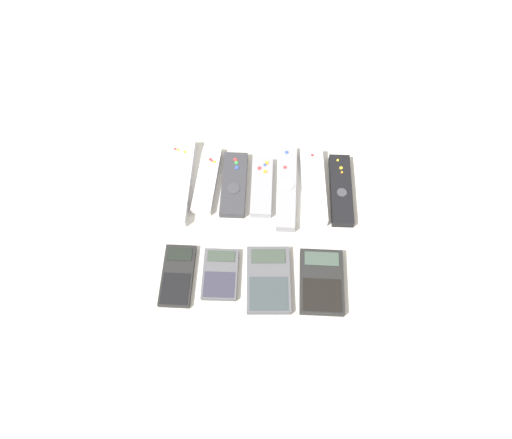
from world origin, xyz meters
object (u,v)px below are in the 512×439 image
(remote_2, at_px, (234,184))
(calculator_0, at_px, (178,275))
(calculator_1, at_px, (220,274))
(remote_4, at_px, (287,187))
(remote_0, at_px, (178,181))
(remote_6, at_px, (341,190))
(calculator_2, at_px, (268,279))
(remote_5, at_px, (313,186))
(calculator_3, at_px, (322,282))
(remote_1, at_px, (207,180))
(remote_3, at_px, (262,187))

(remote_2, relative_size, calculator_0, 1.24)
(calculator_1, bearing_deg, remote_4, 57.67)
(remote_0, distance_m, remote_4, 0.25)
(remote_2, height_order, remote_6, remote_6)
(remote_2, relative_size, calculator_1, 1.49)
(calculator_0, bearing_deg, calculator_1, 4.40)
(remote_0, bearing_deg, calculator_1, -62.88)
(calculator_1, bearing_deg, calculator_2, -5.09)
(remote_5, bearing_deg, remote_6, -7.49)
(calculator_0, distance_m, calculator_1, 0.09)
(remote_6, bearing_deg, calculator_3, -102.78)
(calculator_1, bearing_deg, remote_6, 39.52)
(remote_1, relative_size, remote_2, 1.06)
(remote_0, height_order, remote_1, remote_0)
(remote_0, relative_size, remote_1, 1.24)
(remote_6, distance_m, calculator_3, 0.23)
(remote_3, height_order, remote_4, remote_4)
(remote_1, distance_m, calculator_3, 0.35)
(remote_5, bearing_deg, remote_2, 177.54)
(remote_2, xyz_separation_m, calculator_3, (0.20, -0.23, -0.00))
(remote_1, relative_size, calculator_3, 1.27)
(remote_5, xyz_separation_m, calculator_3, (0.02, -0.23, -0.00))
(remote_1, xyz_separation_m, remote_3, (0.13, -0.01, -0.00))
(remote_2, relative_size, calculator_2, 1.12)
(remote_5, xyz_separation_m, calculator_0, (-0.28, -0.23, -0.01))
(calculator_2, height_order, calculator_3, calculator_3)
(remote_1, bearing_deg, remote_0, -167.84)
(remote_2, distance_m, calculator_0, 0.25)
(remote_6, bearing_deg, remote_4, 178.92)
(remote_1, height_order, calculator_3, remote_1)
(remote_5, distance_m, remote_6, 0.06)
(remote_3, bearing_deg, remote_2, 176.54)
(remote_5, bearing_deg, calculator_1, -133.76)
(calculator_1, distance_m, calculator_3, 0.21)
(remote_0, relative_size, remote_3, 1.44)
(remote_6, bearing_deg, calculator_0, -147.76)
(remote_1, bearing_deg, calculator_0, -95.56)
(remote_0, height_order, calculator_3, remote_0)
(calculator_0, bearing_deg, remote_3, 53.82)
(remote_2, relative_size, calculator_3, 1.20)
(remote_0, xyz_separation_m, remote_4, (0.25, -0.00, -0.00))
(remote_3, distance_m, remote_5, 0.12)
(remote_1, height_order, calculator_2, remote_1)
(remote_0, bearing_deg, remote_5, 0.33)
(remote_2, relative_size, remote_3, 1.09)
(remote_3, xyz_separation_m, remote_5, (0.12, 0.01, 0.00))
(remote_5, bearing_deg, remote_0, 177.59)
(remote_1, distance_m, remote_4, 0.18)
(remote_6, height_order, calculator_2, remote_6)
(remote_5, height_order, calculator_2, remote_5)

